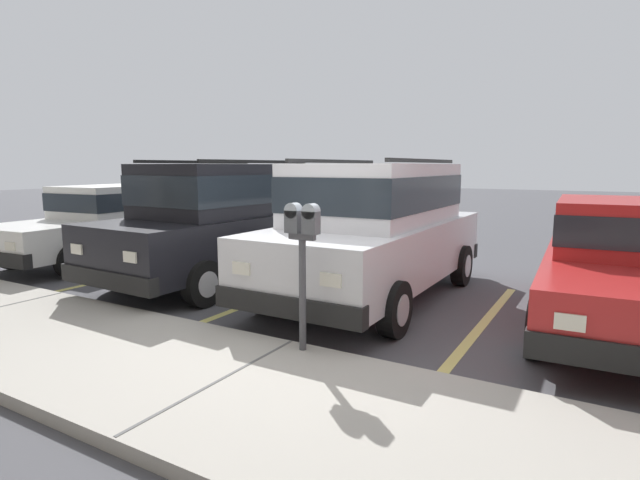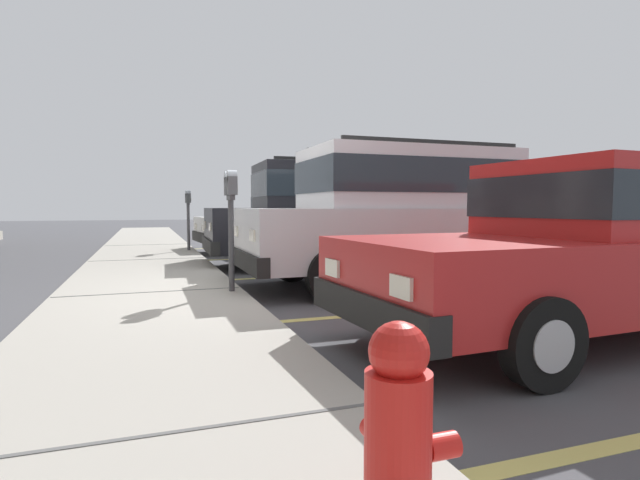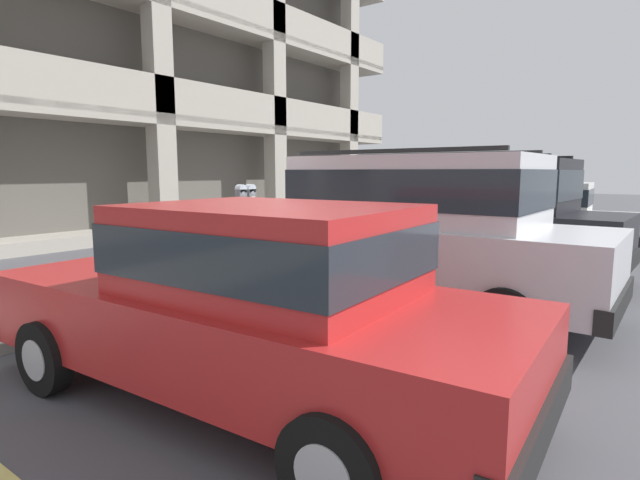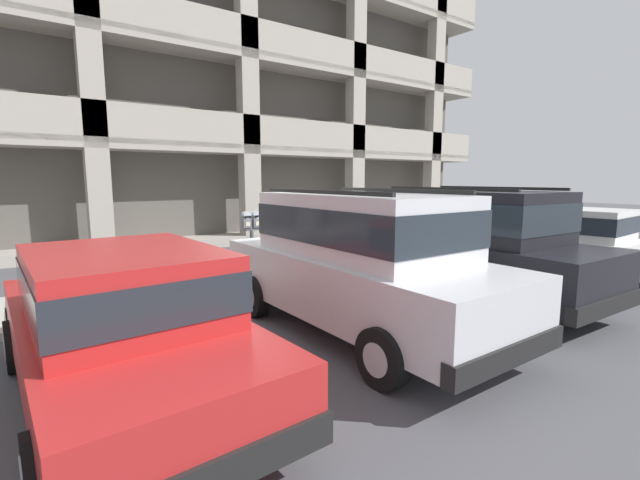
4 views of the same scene
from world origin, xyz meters
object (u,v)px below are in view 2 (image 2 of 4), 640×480
Objects in this scene: silver_suv at (405,211)px; blue_coupe at (289,220)px; parking_meter_far at (188,206)px; dark_hatchback at (331,210)px; parking_meter_near at (231,202)px; fire_hydrant at (398,440)px; red_sedan at (597,244)px.

silver_suv is 1.04× the size of blue_coupe.
dark_hatchback is at bearing -140.78° from parking_meter_far.
parking_meter_near is 4.88m from fire_hydrant.
blue_coupe is at bearing -14.24° from fire_hydrant.
parking_meter_near is (2.75, 2.78, 0.39)m from red_sedan.
parking_meter_far is at bearing 41.27° from dark_hatchback.
dark_hatchback reaches higher than parking_meter_near.
dark_hatchback reaches higher than blue_coupe.
parking_meter_near is 6.12m from parking_meter_far.
parking_meter_near is at bearing -179.85° from parking_meter_far.
red_sedan is 0.94× the size of dark_hatchback.
red_sedan and blue_coupe have the same top height.
silver_suv and dark_hatchback have the same top height.
fire_hydrant is (-5.19, 2.90, -0.62)m from silver_suv.
dark_hatchback is (2.70, 0.14, 0.00)m from silver_suv.
silver_suv is 2.71m from dark_hatchback.
dark_hatchback is at bearing 174.30° from blue_coupe.
dark_hatchback is at bearing -38.65° from parking_meter_near.
parking_meter_near reaches higher than blue_coupe.
silver_suv reaches higher than parking_meter_near.
silver_suv is 3.36× the size of parking_meter_far.
fire_hydrant is at bearing 178.53° from parking_meter_far.
parking_meter_near is 1.03× the size of parking_meter_far.
blue_coupe is 11.62m from fire_hydrant.
silver_suv is 3.26× the size of parking_meter_near.
red_sedan is at bearing -176.83° from silver_suv.
silver_suv is 0.99× the size of dark_hatchback.
dark_hatchback is (5.84, 0.32, 0.27)m from red_sedan.
dark_hatchback is 3.37m from blue_coupe.
parking_meter_near is at bearing 42.51° from red_sedan.
parking_meter_far is (6.12, 0.02, -0.03)m from parking_meter_near.
dark_hatchback is at bearing -19.27° from fire_hydrant.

